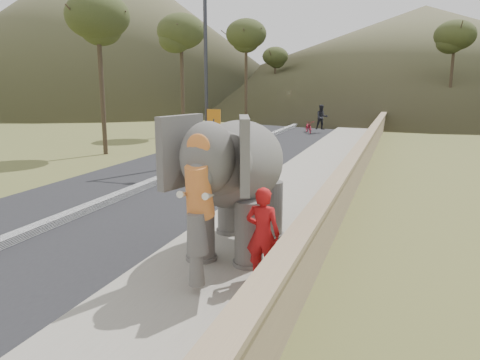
% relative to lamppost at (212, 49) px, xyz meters
% --- Properties ---
extents(road, '(7.00, 120.00, 0.03)m').
position_rel_lamppost_xyz_m(road, '(-0.31, -4.33, -4.86)').
color(road, black).
rests_on(road, ground).
extents(median, '(0.35, 120.00, 0.22)m').
position_rel_lamppost_xyz_m(median, '(-0.31, -4.33, -4.76)').
color(median, black).
rests_on(median, ground).
extents(walkway, '(3.00, 120.00, 0.15)m').
position_rel_lamppost_xyz_m(walkway, '(4.69, -4.33, -4.80)').
color(walkway, '#9E9687').
rests_on(walkway, ground).
extents(parapet, '(0.30, 120.00, 1.10)m').
position_rel_lamppost_xyz_m(parapet, '(6.34, -4.33, -4.32)').
color(parapet, tan).
rests_on(parapet, ground).
extents(lamppost, '(1.76, 0.36, 8.00)m').
position_rel_lamppost_xyz_m(lamppost, '(0.00, 0.00, 0.00)').
color(lamppost, '#2C2D31').
rests_on(lamppost, ground).
extents(signboard, '(0.60, 0.08, 2.40)m').
position_rel_lamppost_xyz_m(signboard, '(0.19, -0.39, -3.23)').
color(signboard, '#2D2D33').
rests_on(signboard, ground).
extents(hill_left, '(60.00, 60.00, 22.00)m').
position_rel_lamppost_xyz_m(hill_left, '(-33.31, 40.67, 6.13)').
color(hill_left, brown).
rests_on(hill_left, ground).
extents(hill_far, '(80.00, 80.00, 14.00)m').
position_rel_lamppost_xyz_m(hill_far, '(9.69, 55.67, 2.13)').
color(hill_far, brown).
rests_on(hill_far, ground).
extents(elephant_and_man, '(2.29, 3.94, 2.81)m').
position_rel_lamppost_xyz_m(elephant_and_man, '(4.71, -10.05, -3.33)').
color(elephant_and_man, slate).
rests_on(elephant_and_man, ground).
extents(motorcyclist, '(1.96, 1.67, 1.98)m').
position_rel_lamppost_xyz_m(motorcyclist, '(2.07, 13.63, -4.06)').
color(motorcyclist, maroon).
rests_on(motorcyclist, ground).
extents(trees, '(48.52, 45.79, 8.85)m').
position_rel_lamppost_xyz_m(trees, '(6.59, 14.25, -0.92)').
color(trees, '#473828').
rests_on(trees, ground).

